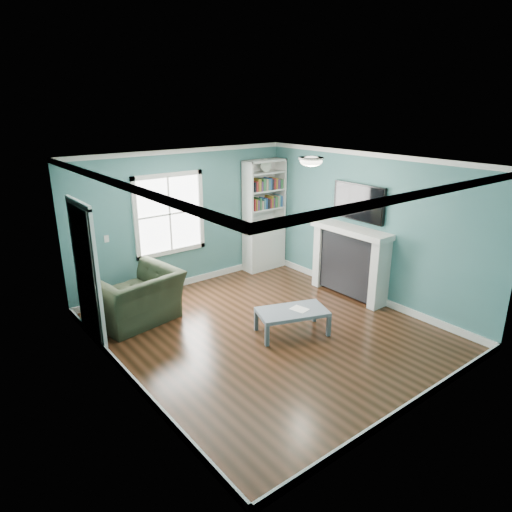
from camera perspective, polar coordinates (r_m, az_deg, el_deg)
floor at (r=7.19m, az=1.51°, el=-9.42°), size 5.00×5.00×0.00m
room_walls at (r=6.60m, az=1.62°, el=2.79°), size 5.00×5.00×5.00m
trim at (r=6.70m, az=1.60°, el=-0.05°), size 4.50×5.00×2.60m
window at (r=8.49m, az=-10.76°, el=5.16°), size 1.40×0.06×1.50m
bookshelf at (r=9.57m, az=0.99°, el=3.75°), size 0.90×0.35×2.31m
fireplace at (r=8.43m, az=11.65°, el=-0.78°), size 0.44×1.58×1.30m
tv at (r=8.23m, az=12.70°, el=6.57°), size 0.06×1.10×0.65m
door at (r=6.94m, az=-20.48°, el=-2.02°), size 0.12×0.98×2.17m
ceiling_fixture at (r=7.08m, az=6.92°, el=11.74°), size 0.38×0.38×0.15m
light_switch at (r=8.10m, az=-18.18°, el=2.06°), size 0.08×0.01×0.12m
recliner at (r=7.54m, az=-14.96°, el=-3.99°), size 1.42×1.05×1.13m
coffee_table at (r=7.03m, az=4.55°, el=-7.14°), size 1.18×0.90×0.38m
paper_sheet at (r=7.05m, az=5.45°, el=-6.62°), size 0.25×0.29×0.00m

